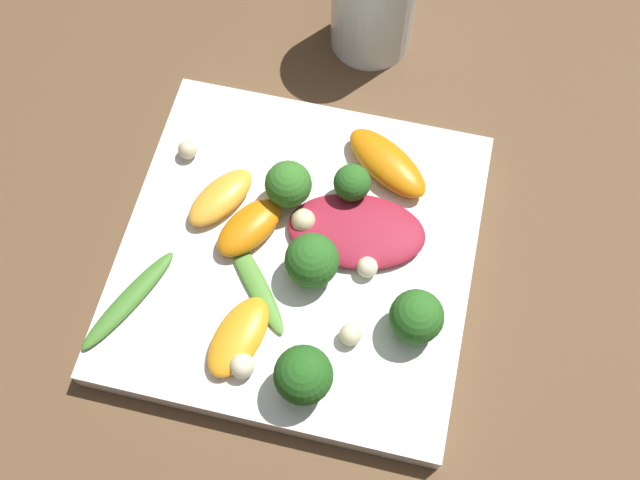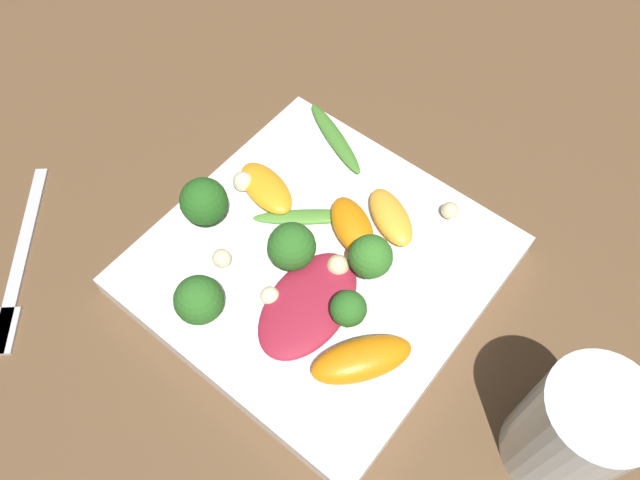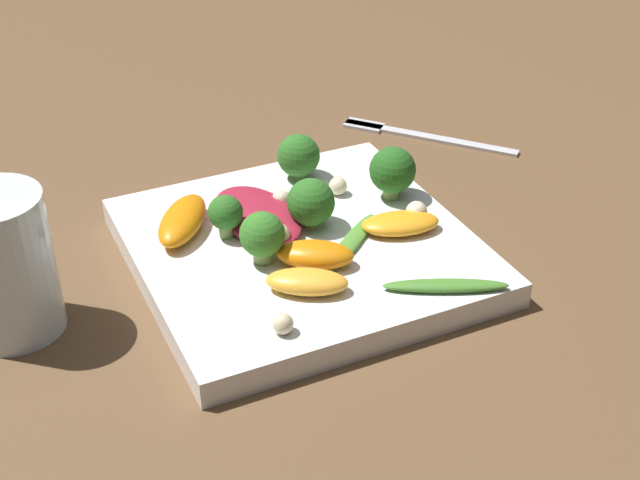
# 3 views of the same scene
# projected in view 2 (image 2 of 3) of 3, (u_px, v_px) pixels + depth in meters

# --- Properties ---
(ground_plane) EXTENTS (2.40, 2.40, 0.00)m
(ground_plane) POSITION_uv_depth(u_px,v_px,m) (319.00, 271.00, 0.53)
(ground_plane) COLOR brown
(plate) EXTENTS (0.26, 0.26, 0.02)m
(plate) POSITION_uv_depth(u_px,v_px,m) (319.00, 265.00, 0.52)
(plate) COLOR white
(plate) RESTS_ON ground_plane
(drinking_glass) EXTENTS (0.07, 0.07, 0.11)m
(drinking_glass) POSITION_uv_depth(u_px,v_px,m) (574.00, 431.00, 0.41)
(drinking_glass) COLOR silver
(drinking_glass) RESTS_ON ground_plane
(fork) EXTENTS (0.13, 0.15, 0.01)m
(fork) POSITION_uv_depth(u_px,v_px,m) (16.00, 275.00, 0.53)
(fork) COLOR silver
(fork) RESTS_ON ground_plane
(radicchio_leaf_0) EXTENTS (0.07, 0.11, 0.01)m
(radicchio_leaf_0) POSITION_uv_depth(u_px,v_px,m) (308.00, 304.00, 0.49)
(radicchio_leaf_0) COLOR maroon
(radicchio_leaf_0) RESTS_ON plate
(orange_segment_0) EXTENTS (0.07, 0.06, 0.02)m
(orange_segment_0) POSITION_uv_depth(u_px,v_px,m) (391.00, 217.00, 0.53)
(orange_segment_0) COLOR #FCAD33
(orange_segment_0) RESTS_ON plate
(orange_segment_1) EXTENTS (0.07, 0.06, 0.02)m
(orange_segment_1) POSITION_uv_depth(u_px,v_px,m) (352.00, 226.00, 0.52)
(orange_segment_1) COLOR orange
(orange_segment_1) RESTS_ON plate
(orange_segment_2) EXTENTS (0.07, 0.05, 0.01)m
(orange_segment_2) POSITION_uv_depth(u_px,v_px,m) (266.00, 188.00, 0.54)
(orange_segment_2) COLOR orange
(orange_segment_2) RESTS_ON plate
(orange_segment_3) EXTENTS (0.07, 0.08, 0.02)m
(orange_segment_3) POSITION_uv_depth(u_px,v_px,m) (362.00, 359.00, 0.46)
(orange_segment_3) COLOR orange
(orange_segment_3) RESTS_ON plate
(broccoli_floret_0) EXTENTS (0.04, 0.04, 0.04)m
(broccoli_floret_0) POSITION_uv_depth(u_px,v_px,m) (199.00, 300.00, 0.47)
(broccoli_floret_0) COLOR #84AD5B
(broccoli_floret_0) RESTS_ON plate
(broccoli_floret_1) EXTENTS (0.04, 0.04, 0.05)m
(broccoli_floret_1) POSITION_uv_depth(u_px,v_px,m) (204.00, 202.00, 0.51)
(broccoli_floret_1) COLOR #7A9E51
(broccoli_floret_1) RESTS_ON plate
(broccoli_floret_2) EXTENTS (0.04, 0.04, 0.04)m
(broccoli_floret_2) POSITION_uv_depth(u_px,v_px,m) (371.00, 257.00, 0.49)
(broccoli_floret_2) COLOR #7A9E51
(broccoli_floret_2) RESTS_ON plate
(broccoli_floret_3) EXTENTS (0.03, 0.03, 0.04)m
(broccoli_floret_3) POSITION_uv_depth(u_px,v_px,m) (348.00, 309.00, 0.47)
(broccoli_floret_3) COLOR #7A9E51
(broccoli_floret_3) RESTS_ON plate
(broccoli_floret_4) EXTENTS (0.04, 0.04, 0.04)m
(broccoli_floret_4) POSITION_uv_depth(u_px,v_px,m) (292.00, 247.00, 0.50)
(broccoli_floret_4) COLOR #84AD5B
(broccoli_floret_4) RESTS_ON plate
(arugula_sprig_0) EXTENTS (0.08, 0.07, 0.01)m
(arugula_sprig_0) POSITION_uv_depth(u_px,v_px,m) (307.00, 217.00, 0.53)
(arugula_sprig_0) COLOR #518E33
(arugula_sprig_0) RESTS_ON plate
(arugula_sprig_1) EXTENTS (0.09, 0.05, 0.01)m
(arugula_sprig_1) POSITION_uv_depth(u_px,v_px,m) (335.00, 138.00, 0.58)
(arugula_sprig_1) COLOR #47842D
(arugula_sprig_1) RESTS_ON plate
(macadamia_nut_0) EXTENTS (0.02, 0.02, 0.02)m
(macadamia_nut_0) POSITION_uv_depth(u_px,v_px,m) (341.00, 262.00, 0.50)
(macadamia_nut_0) COLOR beige
(macadamia_nut_0) RESTS_ON plate
(macadamia_nut_1) EXTENTS (0.02, 0.02, 0.02)m
(macadamia_nut_1) POSITION_uv_depth(u_px,v_px,m) (270.00, 296.00, 0.49)
(macadamia_nut_1) COLOR beige
(macadamia_nut_1) RESTS_ON plate
(macadamia_nut_2) EXTENTS (0.02, 0.02, 0.02)m
(macadamia_nut_2) POSITION_uv_depth(u_px,v_px,m) (450.00, 210.00, 0.53)
(macadamia_nut_2) COLOR beige
(macadamia_nut_2) RESTS_ON plate
(macadamia_nut_3) EXTENTS (0.02, 0.02, 0.02)m
(macadamia_nut_3) POSITION_uv_depth(u_px,v_px,m) (222.00, 258.00, 0.51)
(macadamia_nut_3) COLOR beige
(macadamia_nut_3) RESTS_ON plate
(macadamia_nut_4) EXTENTS (0.02, 0.02, 0.02)m
(macadamia_nut_4) POSITION_uv_depth(u_px,v_px,m) (243.00, 181.00, 0.55)
(macadamia_nut_4) COLOR beige
(macadamia_nut_4) RESTS_ON plate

